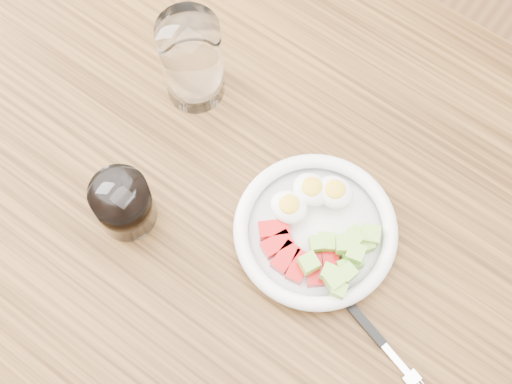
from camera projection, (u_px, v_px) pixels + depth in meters
ground at (257, 316)px, 1.72m from camera, size 4.00×4.00×0.00m
dining_table at (257, 231)px, 1.09m from camera, size 1.50×0.90×0.77m
bowl at (316, 230)px, 0.97m from camera, size 0.22×0.22×0.06m
fork at (374, 334)px, 0.93m from camera, size 0.18×0.06×0.01m
water_glass at (192, 61)px, 1.00m from camera, size 0.09×0.09×0.15m
coffee_glass at (124, 204)px, 0.95m from camera, size 0.08×0.08×0.09m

